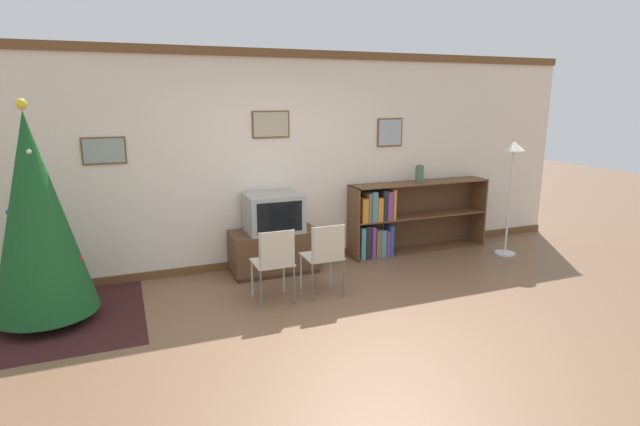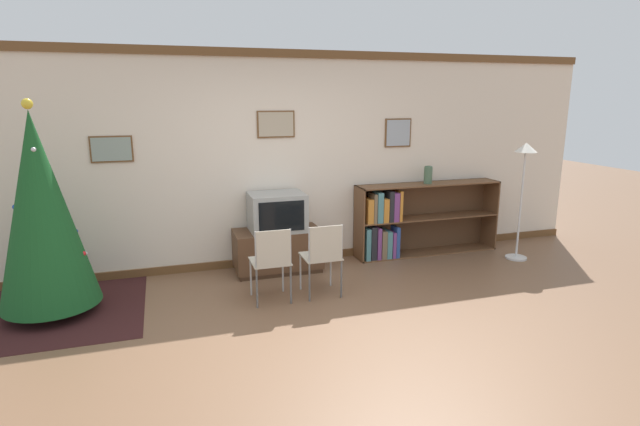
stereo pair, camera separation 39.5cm
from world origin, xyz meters
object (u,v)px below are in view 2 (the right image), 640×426
Objects in this scene: vase at (428,175)px; television at (277,212)px; tv_console at (278,250)px; standing_lamp at (524,171)px; bookshelf at (403,221)px; christmas_tree at (41,211)px; folding_chair_right at (323,255)px; folding_chair_left at (272,260)px.

television is at bearing -177.57° from vase.
tv_console is 3.36m from standing_lamp.
television is (0.00, -0.00, 0.49)m from tv_console.
vase reaches higher than bookshelf.
bookshelf is 8.57× the size of vase.
christmas_tree is 3.16× the size of television.
tv_console is 1.30× the size of folding_chair_right.
standing_lamp is (2.90, 0.45, 0.73)m from folding_chair_right.
christmas_tree is 1.36× the size of standing_lamp.
bookshelf is (1.50, 1.06, 0.00)m from folding_chair_right.
bookshelf is (4.23, 0.65, -0.58)m from christmas_tree.
television reaches higher than tv_console.
christmas_tree is 4.32m from bookshelf.
television is 0.33× the size of bookshelf.
christmas_tree is at bearing -167.15° from tv_console.
television reaches higher than bookshelf.
television reaches higher than folding_chair_left.
folding_chair_left is (-0.28, -0.97, 0.21)m from tv_console.
vase is (0.34, -0.01, 0.63)m from bookshelf.
bookshelf is (1.78, 0.10, 0.21)m from tv_console.
bookshelf is at bearing 178.60° from vase.
vase is at bearing 23.66° from folding_chair_left.
standing_lamp is at bearing -9.10° from television.
folding_chair_left is at bearing 180.00° from folding_chair_right.
bookshelf is at bearing 156.57° from standing_lamp.
folding_chair_left is (2.17, -0.41, -0.59)m from christmas_tree.
tv_console is at bearing 73.71° from folding_chair_left.
folding_chair_left is 1.00× the size of folding_chair_right.
television is at bearing 73.67° from folding_chair_left.
tv_console is 1.03m from folding_chair_right.
standing_lamp is at bearing -23.43° from bookshelf.
standing_lamp reaches higher than tv_console.
vase reaches higher than television.
tv_console is 1.79m from bookshelf.
bookshelf reaches higher than folding_chair_left.
vase is (1.84, 1.05, 0.64)m from folding_chair_right.
television is at bearing -90.00° from tv_console.
folding_chair_right is (0.28, -0.97, 0.21)m from tv_console.
christmas_tree is at bearing -167.21° from television.
christmas_tree reaches higher than television.
tv_console is 1.03m from folding_chair_left.
tv_console is at bearing 170.85° from standing_lamp.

